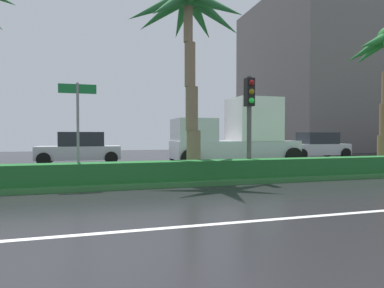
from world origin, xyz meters
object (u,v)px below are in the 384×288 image
at_px(palm_tree_centre_left, 188,23).
at_px(car_in_traffic_second, 80,148).
at_px(traffic_signal_median_right, 249,107).
at_px(box_truck_lead, 236,135).
at_px(car_in_traffic_third, 316,146).
at_px(street_name_sign, 78,118).

bearing_deg(palm_tree_centre_left, car_in_traffic_second, 119.84).
relative_size(traffic_signal_median_right, car_in_traffic_second, 0.80).
bearing_deg(box_truck_lead, traffic_signal_median_right, 71.11).
relative_size(traffic_signal_median_right, box_truck_lead, 0.54).
height_order(traffic_signal_median_right, car_in_traffic_third, traffic_signal_median_right).
bearing_deg(car_in_traffic_second, car_in_traffic_third, -179.98).
bearing_deg(palm_tree_centre_left, traffic_signal_median_right, -33.70).
xyz_separation_m(car_in_traffic_second, box_truck_lead, (7.77, -3.11, 0.72)).
bearing_deg(car_in_traffic_third, street_name_sign, 29.27).
relative_size(car_in_traffic_second, box_truck_lead, 0.67).
bearing_deg(box_truck_lead, palm_tree_centre_left, 47.90).
relative_size(palm_tree_centre_left, car_in_traffic_third, 1.60).
xyz_separation_m(palm_tree_centre_left, box_truck_lead, (3.66, 4.05, -4.08)).
height_order(car_in_traffic_second, car_in_traffic_third, same).
xyz_separation_m(traffic_signal_median_right, street_name_sign, (-5.59, 0.24, -0.44)).
distance_m(traffic_signal_median_right, car_in_traffic_third, 12.42).
height_order(street_name_sign, car_in_traffic_second, street_name_sign).
bearing_deg(car_in_traffic_second, traffic_signal_median_right, 125.37).
distance_m(traffic_signal_median_right, street_name_sign, 5.61).
xyz_separation_m(palm_tree_centre_left, car_in_traffic_second, (-4.11, 7.17, -4.81)).
bearing_deg(palm_tree_centre_left, box_truck_lead, 47.90).
bearing_deg(traffic_signal_median_right, car_in_traffic_second, 125.37).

